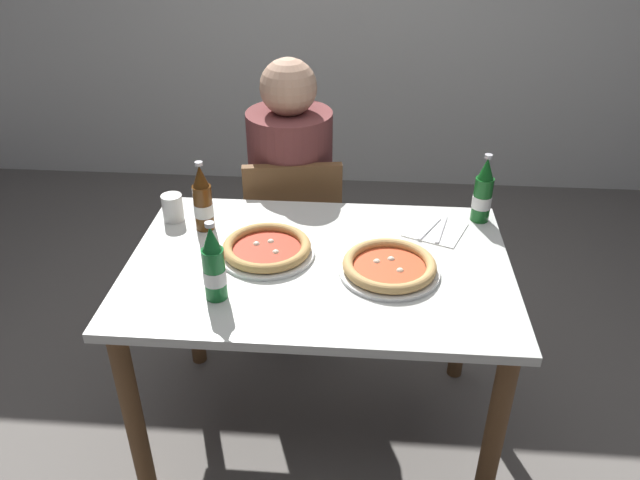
# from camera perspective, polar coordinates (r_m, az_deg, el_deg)

# --- Properties ---
(ground_plane) EXTENTS (8.00, 8.00, 0.00)m
(ground_plane) POSITION_cam_1_polar(r_m,az_deg,el_deg) (2.44, -0.09, -16.90)
(ground_plane) COLOR slate
(dining_table_main) EXTENTS (1.20, 0.80, 0.75)m
(dining_table_main) POSITION_cam_1_polar(r_m,az_deg,el_deg) (2.01, -0.11, -4.74)
(dining_table_main) COLOR silver
(dining_table_main) RESTS_ON ground_plane
(chair_behind_table) EXTENTS (0.46, 0.46, 0.85)m
(chair_behind_table) POSITION_cam_1_polar(r_m,az_deg,el_deg) (2.62, -2.48, 0.53)
(chair_behind_table) COLOR brown
(chair_behind_table) RESTS_ON ground_plane
(diner_seated) EXTENTS (0.34, 0.34, 1.21)m
(diner_seated) POSITION_cam_1_polar(r_m,az_deg,el_deg) (2.61, -2.63, 3.02)
(diner_seated) COLOR #2D3342
(diner_seated) RESTS_ON ground_plane
(pizza_margherita_near) EXTENTS (0.31, 0.31, 0.04)m
(pizza_margherita_near) POSITION_cam_1_polar(r_m,az_deg,el_deg) (1.98, -4.91, -0.81)
(pizza_margherita_near) COLOR white
(pizza_margherita_near) RESTS_ON dining_table_main
(pizza_marinara_far) EXTENTS (0.31, 0.31, 0.04)m
(pizza_marinara_far) POSITION_cam_1_polar(r_m,az_deg,el_deg) (1.90, 6.39, -2.46)
(pizza_marinara_far) COLOR white
(pizza_marinara_far) RESTS_ON dining_table_main
(beer_bottle_left) EXTENTS (0.07, 0.07, 0.25)m
(beer_bottle_left) POSITION_cam_1_polar(r_m,az_deg,el_deg) (1.76, -9.73, -2.45)
(beer_bottle_left) COLOR #196B2D
(beer_bottle_left) RESTS_ON dining_table_main
(beer_bottle_center) EXTENTS (0.07, 0.07, 0.25)m
(beer_bottle_center) POSITION_cam_1_polar(r_m,az_deg,el_deg) (2.20, 14.75, 4.18)
(beer_bottle_center) COLOR #14591E
(beer_bottle_center) RESTS_ON dining_table_main
(beer_bottle_right) EXTENTS (0.07, 0.07, 0.25)m
(beer_bottle_right) POSITION_cam_1_polar(r_m,az_deg,el_deg) (2.12, -10.73, 3.53)
(beer_bottle_right) COLOR #512D0F
(beer_bottle_right) RESTS_ON dining_table_main
(napkin_with_cutlery) EXTENTS (0.24, 0.24, 0.01)m
(napkin_with_cutlery) POSITION_cam_1_polar(r_m,az_deg,el_deg) (2.15, 10.57, 0.94)
(napkin_with_cutlery) COLOR white
(napkin_with_cutlery) RESTS_ON dining_table_main
(paper_cup) EXTENTS (0.07, 0.07, 0.09)m
(paper_cup) POSITION_cam_1_polar(r_m,az_deg,el_deg) (2.22, -13.39, 2.91)
(paper_cup) COLOR white
(paper_cup) RESTS_ON dining_table_main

